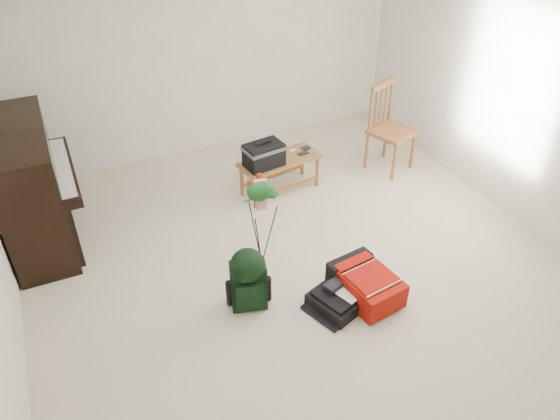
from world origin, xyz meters
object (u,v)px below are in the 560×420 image
bench (268,156)px  flower_stand (261,224)px  piano (32,189)px  black_duffel (342,296)px  dining_chair (390,129)px  green_backpack (248,277)px  red_suitcase (363,281)px

bench → flower_stand: size_ratio=0.97×
piano → black_duffel: piano is taller
bench → black_duffel: 1.94m
dining_chair → black_duffel: 2.54m
dining_chair → green_backpack: 2.91m
red_suitcase → black_duffel: bearing=178.5°
piano → dining_chair: 4.05m
red_suitcase → green_backpack: bearing=155.7°
bench → red_suitcase: bearing=-94.1°
red_suitcase → bench: bearing=86.1°
piano → black_duffel: (2.35, -2.10, -0.52)m
red_suitcase → flower_stand: 1.09m
dining_chair → green_backpack: bearing=-169.8°
piano → black_duffel: bearing=-41.8°
bench → red_suitcase: (0.15, -1.86, -0.37)m
green_backpack → flower_stand: (0.32, 0.47, 0.15)m
red_suitcase → flower_stand: bearing=124.0°
black_duffel → green_backpack: green_backpack is taller
bench → black_duffel: bearing=-101.3°
bench → green_backpack: bearing=-127.4°
piano → flower_stand: 2.31m
piano → dining_chair: piano is taller
bench → dining_chair: size_ratio=0.91×
bench → red_suitcase: bench is taller
black_duffel → dining_chair: bearing=28.0°
piano → bench: size_ratio=1.51×
green_backpack → bench: bearing=75.9°
black_duffel → piano: bearing=118.5°
dining_chair → black_duffel: dining_chair is taller
bench → green_backpack: size_ratio=1.59×
bench → flower_stand: (-0.55, -1.10, -0.02)m
red_suitcase → green_backpack: 1.07m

